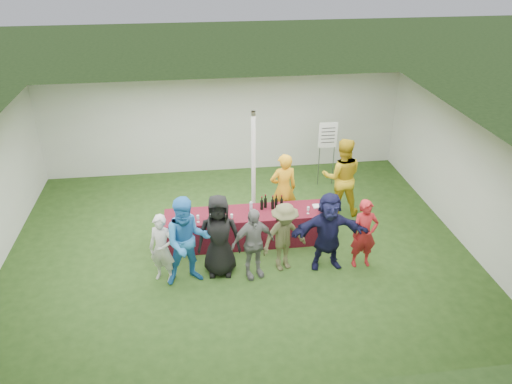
{
  "coord_description": "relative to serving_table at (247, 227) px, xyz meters",
  "views": [
    {
      "loc": [
        -0.82,
        -9.25,
        6.28
      ],
      "look_at": [
        0.42,
        0.14,
        1.25
      ],
      "focal_mm": 35.0,
      "sensor_mm": 36.0,
      "label": 1
    }
  ],
  "objects": [
    {
      "name": "tent",
      "position": [
        0.28,
        1.06,
        0.98
      ],
      "size": [
        10.0,
        10.0,
        10.0
      ],
      "color": "white",
      "rests_on": "ground"
    },
    {
      "name": "customer_6",
      "position": [
        2.27,
        -1.18,
        0.38
      ],
      "size": [
        0.56,
        0.38,
        1.52
      ],
      "primitive_type": "imported",
      "rotation": [
        0.0,
        0.0,
        0.03
      ],
      "color": "#A81C21",
      "rests_on": "ground"
    },
    {
      "name": "bar_towel",
      "position": [
        1.62,
        0.05,
        0.39
      ],
      "size": [
        0.25,
        0.18,
        0.03
      ],
      "primitive_type": "cube",
      "color": "white",
      "rests_on": "serving_table"
    },
    {
      "name": "customer_1",
      "position": [
        -1.3,
        -1.25,
        0.56
      ],
      "size": [
        1.0,
        0.83,
        1.87
      ],
      "primitive_type": "imported",
      "rotation": [
        0.0,
        0.0,
        0.14
      ],
      "color": "#297ACA",
      "rests_on": "ground"
    },
    {
      "name": "water_bottle",
      "position": [
        0.1,
        0.08,
        0.48
      ],
      "size": [
        0.07,
        0.07,
        0.23
      ],
      "color": "silver",
      "rests_on": "serving_table"
    },
    {
      "name": "customer_2",
      "position": [
        -0.68,
        -1.05,
        0.51
      ],
      "size": [
        0.91,
        0.64,
        1.77
      ],
      "primitive_type": "imported",
      "rotation": [
        0.0,
        0.0,
        -0.09
      ],
      "color": "black",
      "rests_on": "ground"
    },
    {
      "name": "customer_0",
      "position": [
        -1.81,
        -1.13,
        0.36
      ],
      "size": [
        0.63,
        0.54,
        1.46
      ],
      "primitive_type": "imported",
      "rotation": [
        0.0,
        0.0,
        -0.43
      ],
      "color": "silver",
      "rests_on": "ground"
    },
    {
      "name": "staff_pourer",
      "position": [
        0.94,
        0.73,
        0.51
      ],
      "size": [
        0.7,
        0.52,
        1.78
      ],
      "primitive_type": "imported",
      "rotation": [
        0.0,
        0.0,
        3.29
      ],
      "color": "orange",
      "rests_on": "ground"
    },
    {
      "name": "customer_3",
      "position": [
        -0.03,
        -1.25,
        0.4
      ],
      "size": [
        0.97,
        0.61,
        1.54
      ],
      "primitive_type": "imported",
      "rotation": [
        0.0,
        0.0,
        0.27
      ],
      "color": "slate",
      "rests_on": "ground"
    },
    {
      "name": "wine_list_sign",
      "position": [
        2.45,
        2.54,
        0.94
      ],
      "size": [
        0.5,
        0.03,
        1.8
      ],
      "color": "slate",
      "rests_on": "ground"
    },
    {
      "name": "customer_4",
      "position": [
        0.63,
        -1.08,
        0.38
      ],
      "size": [
        1.1,
        0.84,
        1.51
      ],
      "primitive_type": "imported",
      "rotation": [
        0.0,
        0.0,
        0.33
      ],
      "color": "brown",
      "rests_on": "ground"
    },
    {
      "name": "dump_bucket",
      "position": [
        1.68,
        -0.22,
        0.46
      ],
      "size": [
        0.23,
        0.23,
        0.18
      ],
      "primitive_type": "cylinder",
      "color": "slate",
      "rests_on": "serving_table"
    },
    {
      "name": "serving_table",
      "position": [
        0.0,
        0.0,
        0.0
      ],
      "size": [
        3.6,
        0.8,
        0.75
      ],
      "primitive_type": "cube",
      "color": "maroon",
      "rests_on": "ground"
    },
    {
      "name": "customer_5",
      "position": [
        1.53,
        -1.13,
        0.48
      ],
      "size": [
        1.59,
        0.53,
        1.71
      ],
      "primitive_type": "imported",
      "rotation": [
        0.0,
        0.0,
        -0.02
      ],
      "color": "#151639",
      "rests_on": "ground"
    },
    {
      "name": "ground",
      "position": [
        -0.22,
        -0.14,
        -0.38
      ],
      "size": [
        60.0,
        60.0,
        0.0
      ],
      "primitive_type": "plane",
      "color": "#284719",
      "rests_on": "ground"
    },
    {
      "name": "wine_bottles",
      "position": [
        0.56,
        0.13,
        0.5
      ],
      "size": [
        0.51,
        0.15,
        0.32
      ],
      "color": "black",
      "rests_on": "serving_table"
    },
    {
      "name": "wine_glasses",
      "position": [
        -0.38,
        -0.25,
        0.49
      ],
      "size": [
        2.74,
        0.15,
        0.16
      ],
      "color": "silver",
      "rests_on": "serving_table"
    },
    {
      "name": "staff_back",
      "position": [
        2.41,
        1.0,
        0.61
      ],
      "size": [
        1.07,
        0.9,
        1.96
      ],
      "primitive_type": "imported",
      "rotation": [
        0.0,
        0.0,
        2.97
      ],
      "color": "gold",
      "rests_on": "ground"
    }
  ]
}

